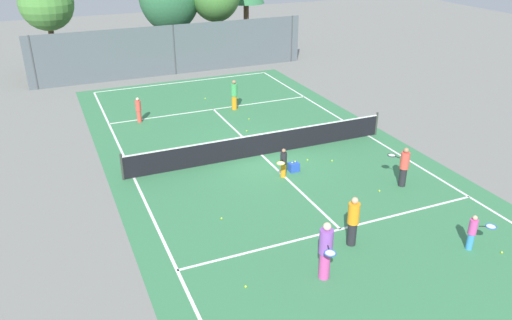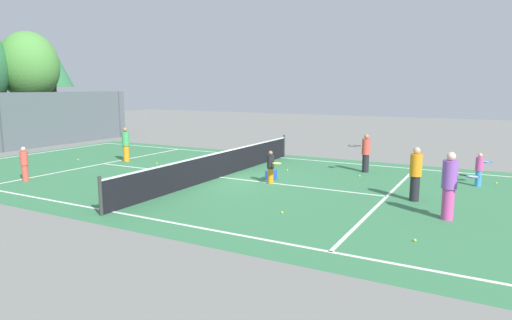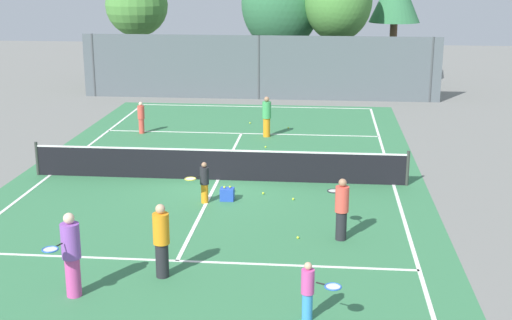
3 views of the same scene
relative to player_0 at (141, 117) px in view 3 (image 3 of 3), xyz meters
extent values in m
plane|color=slate|center=(4.02, -6.07, -0.66)|extent=(80.00, 80.00, 0.00)
cube|color=#387A4C|center=(4.02, -6.07, -0.66)|extent=(13.00, 25.00, 0.00)
cube|color=white|center=(-1.48, -6.07, -0.65)|extent=(0.10, 24.00, 0.01)
cube|color=white|center=(9.52, -6.07, -0.65)|extent=(0.10, 24.00, 0.01)
cube|color=white|center=(4.02, 5.93, -0.65)|extent=(11.00, 0.10, 0.01)
cube|color=white|center=(4.02, -12.47, -0.65)|extent=(11.00, 0.10, 0.01)
cube|color=white|center=(4.02, 0.33, -0.65)|extent=(11.00, 0.10, 0.01)
cube|color=white|center=(4.02, -6.07, -0.65)|extent=(0.10, 12.80, 0.01)
cylinder|color=#333833|center=(-1.88, -6.07, -0.11)|extent=(0.10, 0.10, 1.10)
cylinder|color=#333833|center=(9.92, -6.07, -0.11)|extent=(0.10, 0.10, 1.10)
cube|color=black|center=(4.02, -6.07, -0.18)|extent=(11.80, 0.03, 0.95)
cube|color=white|center=(4.02, -6.07, 0.32)|extent=(11.80, 0.04, 0.05)
cube|color=#515B60|center=(4.02, 7.93, 0.94)|extent=(18.00, 0.06, 3.20)
cylinder|color=#3F4447|center=(-4.48, 7.93, 0.94)|extent=(0.12, 0.12, 3.20)
cylinder|color=#3F4447|center=(4.02, 7.93, 0.94)|extent=(0.12, 0.12, 3.20)
cylinder|color=#3F4447|center=(12.52, 7.93, 0.94)|extent=(0.12, 0.12, 3.20)
cylinder|color=brown|center=(4.86, 11.62, 0.68)|extent=(0.34, 0.34, 2.68)
ellipsoid|color=#337547|center=(4.86, 11.62, 3.94)|extent=(4.26, 3.47, 5.11)
cylinder|color=brown|center=(-3.12, 11.79, 0.91)|extent=(0.36, 0.36, 3.13)
sphere|color=#4C8E3D|center=(-3.12, 11.79, 3.76)|extent=(3.43, 3.43, 3.43)
cylinder|color=brown|center=(11.03, 12.72, 1.10)|extent=(0.41, 0.41, 3.52)
cylinder|color=brown|center=(7.91, 10.78, 0.94)|extent=(0.31, 0.31, 3.19)
ellipsoid|color=#4C8E3D|center=(7.91, 10.78, 4.14)|extent=(3.57, 3.78, 4.28)
cylinder|color=#E54C3F|center=(0.00, 0.00, -0.36)|extent=(0.22, 0.22, 0.60)
cylinder|color=#E54C3F|center=(0.00, 0.00, 0.20)|extent=(0.28, 0.28, 0.53)
sphere|color=beige|center=(0.00, 0.00, 0.55)|extent=(0.16, 0.16, 0.16)
cylinder|color=#D14799|center=(2.27, -14.42, -0.24)|extent=(0.31, 0.31, 0.84)
cylinder|color=purple|center=(2.27, -14.42, 0.55)|extent=(0.39, 0.39, 0.74)
sphere|color=beige|center=(2.27, -14.42, 1.04)|extent=(0.23, 0.23, 0.23)
cylinder|color=black|center=(2.15, -14.74, 0.59)|extent=(0.10, 0.20, 0.03)
torus|color=blue|center=(2.06, -14.97, 0.59)|extent=(0.42, 0.42, 0.03)
cylinder|color=silver|center=(2.06, -14.97, 0.59)|extent=(0.35, 0.35, 0.00)
cylinder|color=#232328|center=(3.88, -13.33, -0.27)|extent=(0.29, 0.29, 0.78)
cylinder|color=orange|center=(3.88, -13.33, 0.46)|extent=(0.36, 0.36, 0.68)
sphere|color=tan|center=(3.88, -13.33, 0.91)|extent=(0.21, 0.21, 0.21)
cylinder|color=orange|center=(3.97, -8.31, -0.38)|extent=(0.21, 0.21, 0.56)
cylinder|color=#232328|center=(3.97, -8.31, 0.15)|extent=(0.26, 0.26, 0.49)
sphere|color=#A37556|center=(3.97, -8.31, 0.47)|extent=(0.15, 0.15, 0.15)
cylinder|color=black|center=(3.80, -8.53, 0.17)|extent=(0.15, 0.18, 0.03)
torus|color=yellow|center=(3.65, -8.72, 0.17)|extent=(0.46, 0.46, 0.03)
cylinder|color=silver|center=(3.65, -8.72, 0.17)|extent=(0.39, 0.39, 0.00)
cylinder|color=orange|center=(5.08, -0.09, -0.28)|extent=(0.27, 0.27, 0.75)
cylinder|color=#3FA559|center=(5.08, -0.09, 0.42)|extent=(0.34, 0.34, 0.66)
sphere|color=#A37556|center=(5.08, -0.09, 0.85)|extent=(0.20, 0.20, 0.20)
cylinder|color=#388CD8|center=(7.08, -14.98, -0.38)|extent=(0.20, 0.20, 0.56)
cylinder|color=#D14799|center=(7.08, -14.98, 0.14)|extent=(0.26, 0.26, 0.49)
sphere|color=tan|center=(7.08, -14.98, 0.46)|extent=(0.15, 0.15, 0.15)
cylinder|color=black|center=(7.33, -15.10, 0.17)|extent=(0.19, 0.11, 0.03)
torus|color=blue|center=(7.56, -15.21, 0.17)|extent=(0.44, 0.44, 0.03)
cylinder|color=silver|center=(7.56, -15.21, 0.17)|extent=(0.37, 0.37, 0.00)
cylinder|color=#232328|center=(7.80, -10.77, -0.29)|extent=(0.27, 0.27, 0.74)
cylinder|color=#E54C3F|center=(7.80, -10.77, 0.40)|extent=(0.34, 0.34, 0.64)
sphere|color=#A37556|center=(7.80, -10.77, 0.82)|extent=(0.20, 0.20, 0.20)
cylinder|color=black|center=(7.69, -10.47, 0.43)|extent=(0.10, 0.20, 0.03)
torus|color=black|center=(7.60, -10.24, 0.43)|extent=(0.43, 0.43, 0.03)
cylinder|color=silver|center=(7.60, -10.24, 0.43)|extent=(0.36, 0.36, 0.00)
cube|color=blue|center=(4.58, -8.03, -0.48)|extent=(0.39, 0.32, 0.36)
sphere|color=#CCE533|center=(4.50, -8.03, -0.27)|extent=(0.07, 0.07, 0.07)
sphere|color=#CCE533|center=(4.66, -7.98, -0.27)|extent=(0.07, 0.07, 0.07)
sphere|color=#CCE533|center=(5.86, 1.41, -0.63)|extent=(0.07, 0.07, 0.07)
sphere|color=#CCE533|center=(4.17, 2.19, -0.63)|extent=(0.07, 0.07, 0.07)
sphere|color=#CCE533|center=(5.18, -1.86, -0.63)|extent=(0.07, 0.07, 0.07)
sphere|color=#CCE533|center=(6.49, -7.83, -0.63)|extent=(0.07, 0.07, 0.07)
sphere|color=#CCE533|center=(4.46, -3.32, -0.63)|extent=(0.07, 0.07, 0.07)
sphere|color=#CCE533|center=(6.74, -10.83, -0.63)|extent=(0.07, 0.07, 0.07)
sphere|color=#CCE533|center=(5.57, -7.38, -0.63)|extent=(0.07, 0.07, 0.07)
sphere|color=#CCE533|center=(-1.09, -5.49, -0.63)|extent=(0.07, 0.07, 0.07)
sphere|color=#CCE533|center=(6.18, -4.00, -0.63)|extent=(0.07, 0.07, 0.07)
sphere|color=#CCE533|center=(7.13, -5.17, -0.63)|extent=(0.07, 0.07, 0.07)
sphere|color=#CCE533|center=(0.65, -10.34, -0.63)|extent=(0.07, 0.07, 0.07)
camera|label=1|loc=(-4.12, -24.39, 8.51)|focal=35.78mm
camera|label=2|loc=(-10.05, -15.35, 2.80)|focal=30.84mm
camera|label=3|loc=(7.29, -27.36, 5.96)|focal=49.78mm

